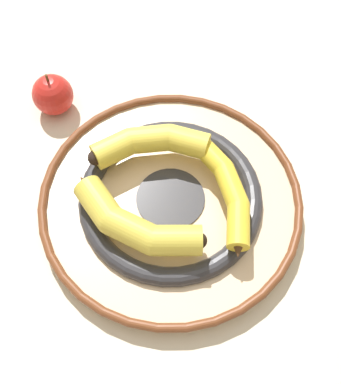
# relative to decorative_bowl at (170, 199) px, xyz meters

# --- Properties ---
(ground_plane) EXTENTS (2.80, 2.80, 0.00)m
(ground_plane) POSITION_rel_decorative_bowl_xyz_m (0.03, 0.03, -0.02)
(ground_plane) COLOR beige
(decorative_bowl) EXTENTS (0.38, 0.38, 0.04)m
(decorative_bowl) POSITION_rel_decorative_bowl_xyz_m (0.00, 0.00, 0.00)
(decorative_bowl) COLOR beige
(decorative_bowl) RESTS_ON ground_plane
(banana_a) EXTENTS (0.07, 0.19, 0.03)m
(banana_a) POSITION_rel_decorative_bowl_xyz_m (0.08, -0.01, 0.04)
(banana_a) COLOR yellow
(banana_a) RESTS_ON decorative_bowl
(banana_b) EXTENTS (0.19, 0.06, 0.04)m
(banana_b) POSITION_rel_decorative_bowl_xyz_m (-0.02, 0.07, 0.04)
(banana_b) COLOR yellow
(banana_b) RESTS_ON decorative_bowl
(banana_c) EXTENTS (0.18, 0.14, 0.04)m
(banana_c) POSITION_rel_decorative_bowl_xyz_m (-0.06, -0.05, 0.04)
(banana_c) COLOR gold
(banana_c) RESTS_ON decorative_bowl
(apple) EXTENTS (0.07, 0.07, 0.08)m
(apple) POSITION_rel_decorative_bowl_xyz_m (-0.17, 0.20, 0.01)
(apple) COLOR red
(apple) RESTS_ON ground_plane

